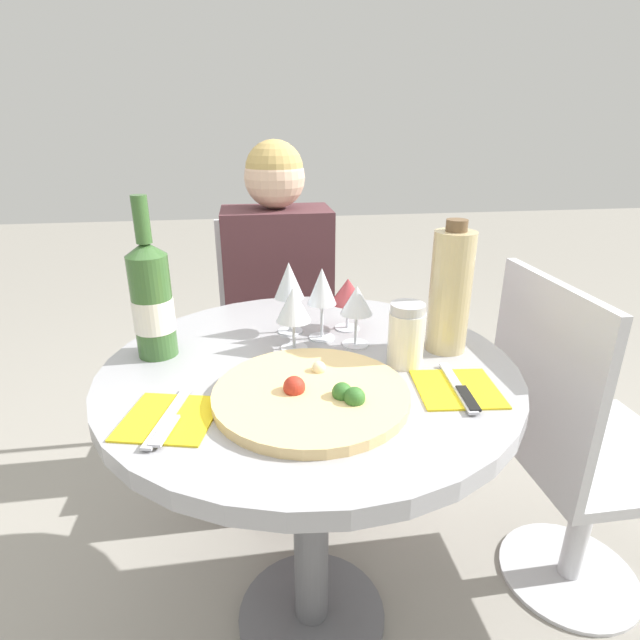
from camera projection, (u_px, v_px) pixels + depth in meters
The scene contains 16 objects.
ground_plane at pixel (312, 618), 1.32m from camera, with size 12.00×12.00×0.00m, color gray.
dining_table at pixel (310, 421), 1.10m from camera, with size 0.86×0.86×0.75m.
chair_behind_diner at pixel (279, 349), 1.86m from camera, with size 0.42×0.42×0.90m.
seated_diner at pixel (281, 341), 1.69m from camera, with size 0.35×0.45×1.18m.
chair_empty_side at pixel (573, 453), 1.28m from camera, with size 0.42×0.42×0.90m.
pizza_large at pixel (312, 394), 0.90m from camera, with size 0.36×0.36×0.05m.
wine_bottle at pixel (152, 300), 1.04m from camera, with size 0.09×0.09×0.34m.
tall_carafe at pixel (450, 291), 1.06m from camera, with size 0.09×0.09×0.29m.
sugar_shaker at pixel (406, 335), 1.02m from camera, with size 0.07×0.07×0.13m.
wine_glass_front_right at pixel (357, 302), 1.09m from camera, with size 0.07×0.07×0.14m.
wine_glass_back_right at pixel (348, 292), 1.19m from camera, with size 0.08×0.08×0.13m.
wine_glass_front_left at pixel (293, 306), 1.07m from camera, with size 0.08×0.08×0.14m.
wine_glass_center at pixel (322, 288), 1.12m from camera, with size 0.07×0.07×0.17m.
wine_glass_back_left at pixel (289, 282), 1.16m from camera, with size 0.07×0.07×0.17m.
place_setting_left at pixel (169, 418), 0.84m from camera, with size 0.18×0.19×0.01m.
place_setting_right at pixel (458, 389), 0.94m from camera, with size 0.16×0.19×0.01m.
Camera 1 is at (-0.11, -0.93, 1.22)m, focal length 28.00 mm.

